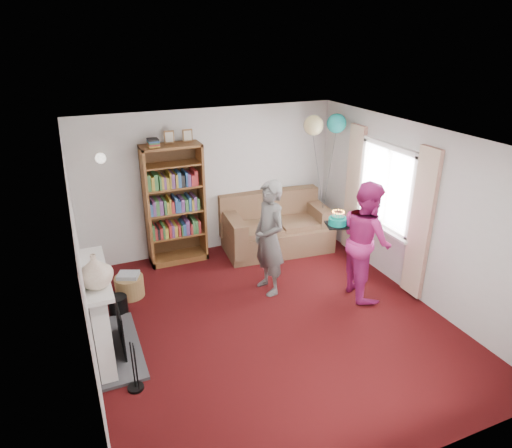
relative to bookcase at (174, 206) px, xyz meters
name	(u,v)px	position (x,y,z in m)	size (l,w,h in m)	color
ground	(270,321)	(0.70, -2.30, -0.98)	(5.00, 5.00, 0.00)	#34070C
wall_back	(210,182)	(0.70, 0.21, 0.27)	(4.50, 0.02, 2.50)	silver
wall_left	(81,272)	(-1.56, -2.30, 0.27)	(0.02, 5.00, 2.50)	silver
wall_right	(414,212)	(2.96, -2.30, 0.27)	(0.02, 5.00, 2.50)	silver
ceiling	(273,139)	(0.70, -2.30, 1.52)	(4.50, 5.00, 0.01)	white
fireplace	(105,317)	(-1.39, -2.11, -0.47)	(0.55, 1.80, 1.12)	#3F3F42
window_bay	(384,202)	(2.91, -1.70, 0.22)	(0.14, 2.02, 2.20)	white
wall_sconce	(100,158)	(-1.05, 0.06, 0.90)	(0.16, 0.23, 0.16)	gold
bookcase	(174,206)	(0.00, 0.00, 0.00)	(0.95, 0.42, 2.22)	#472B14
sofa	(275,228)	(1.74, -0.23, -0.62)	(1.86, 0.98, 0.98)	brown
wicker_basket	(130,286)	(-0.95, -0.90, -0.81)	(0.42, 0.42, 0.38)	olive
person_striped	(269,238)	(1.02, -1.56, -0.12)	(0.63, 0.42, 1.74)	black
person_magenta	(366,240)	(2.27, -2.16, -0.11)	(0.85, 0.66, 1.75)	#B22373
birthday_cake	(338,221)	(1.95, -1.89, 0.13)	(0.32, 0.32, 0.22)	black
balloons	(325,124)	(2.50, -0.49, 1.24)	(0.77, 0.33, 1.69)	#3F3F3F
mantel_vase	(95,271)	(-1.42, -2.45, 0.33)	(0.36, 0.36, 0.38)	beige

